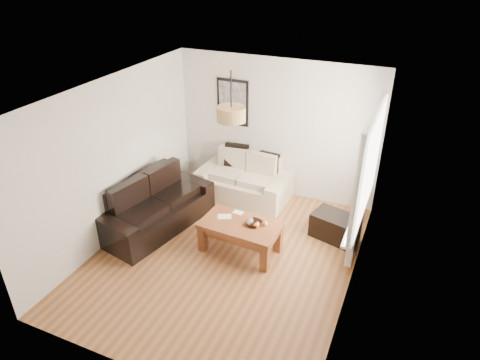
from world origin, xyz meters
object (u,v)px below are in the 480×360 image
at_px(loveseat_cream, 244,178).
at_px(coffee_table, 240,237).
at_px(ottoman, 335,226).
at_px(sofa_leather, 155,204).

bearing_deg(loveseat_cream, coffee_table, -66.27).
bearing_deg(loveseat_cream, ottoman, -15.23).
relative_size(sofa_leather, ottoman, 2.74).
height_order(coffee_table, ottoman, coffee_table).
xyz_separation_m(loveseat_cream, ottoman, (1.88, -0.60, -0.21)).
distance_m(loveseat_cream, sofa_leather, 1.79).
distance_m(sofa_leather, coffee_table, 1.61).
relative_size(coffee_table, ottoman, 1.68).
height_order(sofa_leather, ottoman, sofa_leather).
bearing_deg(ottoman, coffee_table, -143.68).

